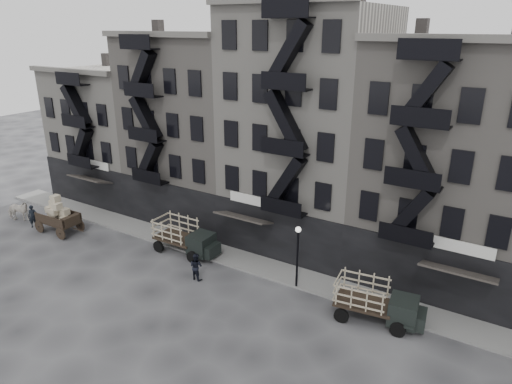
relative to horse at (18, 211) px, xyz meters
The scene contains 13 objects.
ground 22.06m from the horse, ahead, with size 140.00×140.00×0.00m, color #38383A.
sidewalk 22.45m from the horse, 10.83° to the left, with size 55.00×2.50×0.15m, color slate.
building_west 11.66m from the horse, 78.80° to the left, with size 10.00×11.35×13.20m.
building_midwest 17.15m from the horse, 40.52° to the left, with size 10.00×11.35×16.20m.
building_center 25.48m from the horse, 25.03° to the left, with size 10.00×11.35×18.20m.
building_mideast 34.29m from the horse, 17.81° to the left, with size 10.00×11.35×16.20m.
lamp_post 25.29m from the horse, ahead, with size 0.36×0.36×4.28m.
horse is the anchor object (origin of this frame).
wagon 4.87m from the horse, ahead, with size 3.68×2.05×3.06m.
stake_truck_west 16.18m from the horse, 10.94° to the left, with size 5.10×2.19×2.54m.
stake_truck_east 30.50m from the horse, ahead, with size 5.12×2.56×2.47m.
pedestrian_west 2.28m from the horse, ahead, with size 0.70×0.46×1.92m, color black.
pedestrian_mid 18.94m from the horse, ahead, with size 0.91×0.71×1.87m, color black.
Camera 1 is at (14.16, -20.18, 15.81)m, focal length 32.00 mm.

